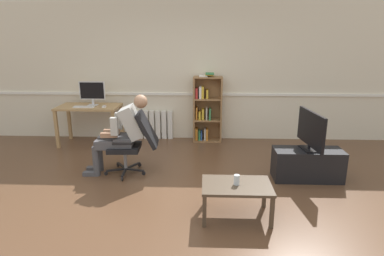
{
  "coord_description": "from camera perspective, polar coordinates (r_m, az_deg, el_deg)",
  "views": [
    {
      "loc": [
        0.34,
        -3.9,
        2.02
      ],
      "look_at": [
        0.15,
        0.85,
        0.7
      ],
      "focal_mm": 30.61,
      "sensor_mm": 36.0,
      "label": 1
    }
  ],
  "objects": [
    {
      "name": "office_chair",
      "position": [
        5.0,
        -9.92,
        -2.16
      ],
      "size": [
        0.83,
        0.62,
        0.96
      ],
      "rotation": [
        0.0,
        0.0,
        -1.52
      ],
      "color": "black",
      "rests_on": "ground_plane"
    },
    {
      "name": "keyboard",
      "position": [
        6.45,
        -18.31,
        3.52
      ],
      "size": [
        0.39,
        0.12,
        0.02
      ],
      "primitive_type": "cube",
      "color": "white",
      "rests_on": "computer_desk"
    },
    {
      "name": "person_seated",
      "position": [
        5.0,
        -12.11,
        -0.73
      ],
      "size": [
        1.01,
        0.4,
        1.22
      ],
      "rotation": [
        0.0,
        0.0,
        -1.52
      ],
      "color": "#4C4C51",
      "rests_on": "ground_plane"
    },
    {
      "name": "back_wall",
      "position": [
        6.59,
        -0.69,
        9.67
      ],
      "size": [
        12.0,
        0.13,
        2.7
      ],
      "color": "beige",
      "rests_on": "ground_plane"
    },
    {
      "name": "drinking_glass",
      "position": [
        3.79,
        7.79,
        -8.93
      ],
      "size": [
        0.07,
        0.07,
        0.12
      ],
      "primitive_type": "cylinder",
      "color": "silver",
      "rests_on": "coffee_table"
    },
    {
      "name": "tv_stand",
      "position": [
        5.09,
        19.45,
        -6.0
      ],
      "size": [
        0.98,
        0.41,
        0.46
      ],
      "color": "black",
      "rests_on": "ground_plane"
    },
    {
      "name": "bookshelf",
      "position": [
        6.49,
        2.44,
        3.26
      ],
      "size": [
        0.56,
        0.3,
        1.37
      ],
      "color": "olive",
      "rests_on": "ground_plane"
    },
    {
      "name": "computer_mouse",
      "position": [
        6.34,
        -15.06,
        3.65
      ],
      "size": [
        0.06,
        0.1,
        0.03
      ],
      "primitive_type": "cube",
      "color": "white",
      "rests_on": "computer_desk"
    },
    {
      "name": "imac_monitor",
      "position": [
        6.57,
        -17.0,
        6.09
      ],
      "size": [
        0.49,
        0.14,
        0.46
      ],
      "color": "silver",
      "rests_on": "computer_desk"
    },
    {
      "name": "ground_plane",
      "position": [
        4.4,
        -2.44,
        -11.8
      ],
      "size": [
        18.0,
        18.0,
        0.0
      ],
      "primitive_type": "plane",
      "color": "brown"
    },
    {
      "name": "radiator",
      "position": [
        6.76,
        -7.49,
        0.58
      ],
      "size": [
        0.96,
        0.08,
        0.58
      ],
      "color": "white",
      "rests_on": "ground_plane"
    },
    {
      "name": "computer_desk",
      "position": [
        6.59,
        -17.47,
        2.76
      ],
      "size": [
        1.15,
        0.67,
        0.76
      ],
      "color": "tan",
      "rests_on": "ground_plane"
    },
    {
      "name": "coffee_table",
      "position": [
        3.84,
        7.78,
        -10.4
      ],
      "size": [
        0.79,
        0.53,
        0.4
      ],
      "color": "#4C3D2D",
      "rests_on": "ground_plane"
    },
    {
      "name": "tv_screen",
      "position": [
        4.93,
        20.01,
        -0.36
      ],
      "size": [
        0.23,
        0.83,
        0.56
      ],
      "rotation": [
        0.0,
        0.0,
        1.68
      ],
      "color": "black",
      "rests_on": "tv_stand"
    }
  ]
}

